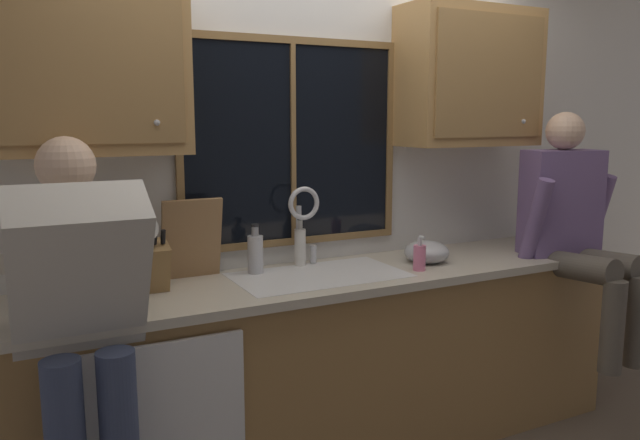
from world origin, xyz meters
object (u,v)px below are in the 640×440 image
Objects in this scene: person_sitting_on_counter at (575,223)px; soap_dispenser at (420,257)px; person_standing at (81,318)px; knife_block at (153,267)px; mixing_bowl at (427,252)px; cutting_board at (192,239)px; bottle_tall_clear at (300,246)px; bottle_green_glass at (255,253)px.

person_sitting_on_counter is 0.91m from soap_dispenser.
person_standing is 1.26× the size of person_sitting_on_counter.
mixing_bowl is (1.36, -0.08, -0.06)m from knife_block.
cutting_board is 1.65× the size of mixing_bowl.
knife_block is 0.26m from cutting_board.
person_standing is 0.78m from cutting_board.
bottle_tall_clear is (-1.37, 0.48, -0.08)m from person_sitting_on_counter.
bottle_green_glass is (-0.86, 0.18, 0.05)m from mixing_bowl.
mixing_bowl is at bearing 42.70° from soap_dispenser.
person_sitting_on_counter is 3.34× the size of cutting_board.
person_standing is 0.52m from knife_block.
person_standing is 1.21m from bottle_tall_clear.
person_sitting_on_counter is 3.92× the size of knife_block.
person_sitting_on_counter reaches higher than person_standing.
person_standing is at bearing -130.12° from knife_block.
cutting_board is at bearing 165.90° from person_sitting_on_counter.
person_standing is 0.97m from bottle_green_glass.
person_sitting_on_counter is at bearing 1.35° from person_standing.
mixing_bowl is 0.97× the size of bottle_green_glass.
bottle_green_glass is at bearing 30.78° from person_standing.
bottle_green_glass is (0.83, 0.50, 0.05)m from person_standing.
bottle_green_glass is (0.29, -0.04, -0.09)m from cutting_board.
knife_block is at bearing 170.96° from person_sitting_on_counter.
soap_dispenser is at bearing -137.30° from mixing_bowl.
bottle_tall_clear is at bearing 160.19° from mixing_bowl.
mixing_bowl is 0.65m from bottle_tall_clear.
person_standing reaches higher than mixing_bowl.
person_sitting_on_counter reaches higher than cutting_board.
mixing_bowl is at bearing 161.08° from person_sitting_on_counter.
person_standing is at bearing -135.12° from cutting_board.
mixing_bowl is 0.88m from bottle_green_glass.
soap_dispenser is at bearing -22.74° from bottle_green_glass.
person_standing is 1.73m from mixing_bowl.
cutting_board is at bearing 179.90° from bottle_tall_clear.
knife_block reaches higher than bottle_tall_clear.
knife_block reaches higher than soap_dispenser.
person_sitting_on_counter reaches higher than bottle_green_glass.
person_sitting_on_counter is at bearing -18.92° from mixing_bowl.
person_standing is at bearing -153.65° from bottle_tall_clear.
person_standing is 6.50× the size of bottle_tall_clear.
bottle_green_glass is at bearing 157.26° from soap_dispenser.
person_standing reaches higher than soap_dispenser.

